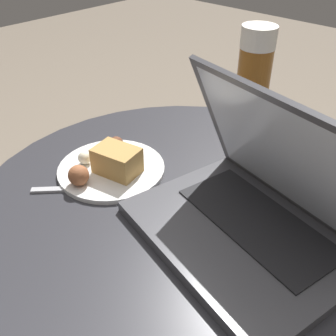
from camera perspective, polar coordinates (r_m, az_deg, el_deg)
The scene contains 5 objects.
table at distance 0.76m, azimuth 2.48°, elevation -12.62°, with size 0.75×0.75×0.48m.
laptop at distance 0.60m, azimuth 12.39°, elevation -5.87°, with size 0.37×0.31×0.24m.
beer_glass at distance 0.75m, azimuth 11.96°, elevation 10.12°, with size 0.06×0.06×0.26m.
snack_plate at distance 0.74m, azimuth -8.36°, elevation 0.38°, with size 0.20×0.20×0.06m.
fork at distance 0.71m, azimuth -11.06°, elevation -2.92°, with size 0.14×0.14×0.01m.
Camera 1 is at (0.33, -0.40, 0.92)m, focal length 42.00 mm.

